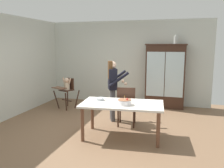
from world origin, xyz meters
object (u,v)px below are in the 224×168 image
ceramic_vase (176,40)px  high_chair_with_toddler (67,87)px  serving_bowl (100,99)px  dining_chair_far_side (126,104)px  dining_table (122,107)px  china_cabinet (165,76)px  birthday_cake (124,102)px  adult_person (113,83)px

ceramic_vase → high_chair_with_toddler: ceramic_vase is taller
serving_bowl → dining_chair_far_side: dining_chair_far_side is taller
dining_table → high_chair_with_toddler: bearing=141.3°
ceramic_vase → serving_bowl: (-1.50, -2.57, -1.31)m
dining_table → dining_chair_far_side: size_ratio=1.81×
china_cabinet → dining_table: size_ratio=1.12×
dining_table → birthday_cake: birthday_cake is taller
china_cabinet → birthday_cake: bearing=-102.8°
china_cabinet → high_chair_with_toddler: china_cabinet is taller
high_chair_with_toddler → adult_person: adult_person is taller
high_chair_with_toddler → dining_table: (2.14, -1.72, -0.00)m
birthday_cake → dining_table: bearing=124.0°
high_chair_with_toddler → dining_table: high_chair_with_toddler is taller
china_cabinet → dining_chair_far_side: 2.20m
adult_person → serving_bowl: bearing=155.5°
birthday_cake → serving_bowl: size_ratio=1.56×
dining_table → birthday_cake: size_ratio=6.22×
ceramic_vase → dining_chair_far_side: ceramic_vase is taller
high_chair_with_toddler → serving_bowl: size_ratio=5.28×
adult_person → dining_table: (0.49, -1.02, -0.32)m
dining_chair_far_side → adult_person: bearing=-45.7°
adult_person → high_chair_with_toddler: bearing=44.4°
ceramic_vase → dining_table: 3.20m
dining_table → birthday_cake: (0.08, -0.11, 0.14)m
adult_person → serving_bowl: adult_person is taller
dining_table → birthday_cake: bearing=-56.0°
high_chair_with_toddler → adult_person: bearing=-0.3°
adult_person → serving_bowl: 0.93m
adult_person → dining_table: 1.17m
high_chair_with_toddler → birthday_cake: (2.22, -1.83, 0.14)m
china_cabinet → serving_bowl: china_cabinet is taller
china_cabinet → birthday_cake: china_cabinet is taller
dining_chair_far_side → high_chair_with_toddler: bearing=-33.2°
china_cabinet → dining_table: china_cabinet is taller
birthday_cake → serving_bowl: (-0.59, 0.23, -0.03)m
high_chair_with_toddler → adult_person: 1.83m
high_chair_with_toddler → birthday_cake: bearing=-17.0°
serving_bowl → dining_chair_far_side: (0.46, 0.55, -0.21)m
china_cabinet → dining_chair_far_side: bearing=-110.8°
china_cabinet → ceramic_vase: size_ratio=7.25×
high_chair_with_toddler → dining_chair_far_side: bearing=-4.2°
china_cabinet → serving_bowl: (-1.23, -2.56, -0.22)m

